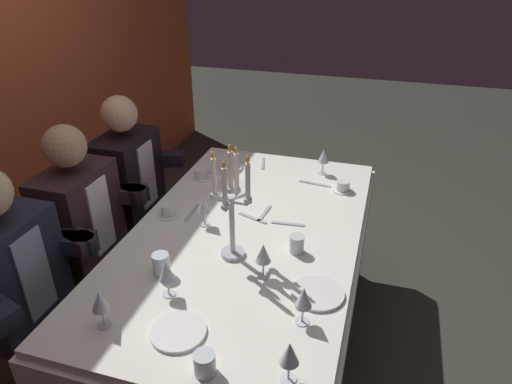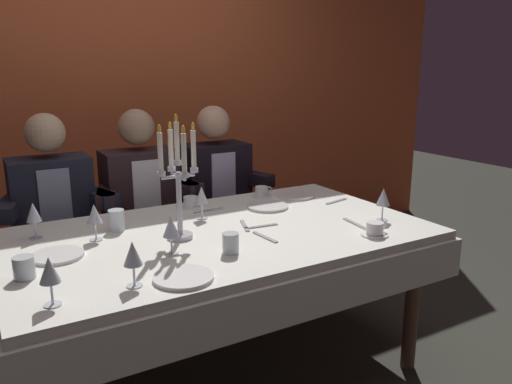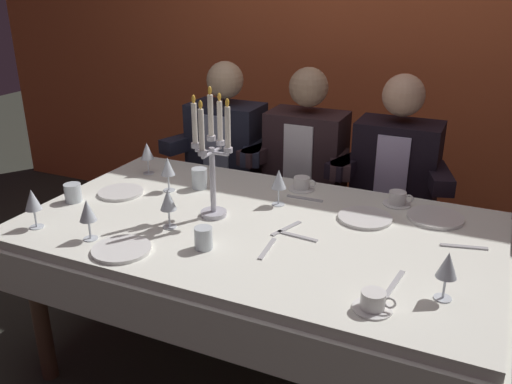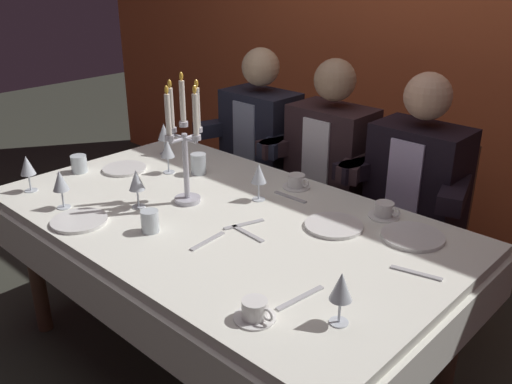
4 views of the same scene
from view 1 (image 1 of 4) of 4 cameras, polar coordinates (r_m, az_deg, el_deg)
name	(u,v)px [view 1 (image 1 of 4)]	position (r m, az deg, el deg)	size (l,w,h in m)	color
ground_plane	(246,340)	(2.77, -1.18, -17.81)	(12.00, 12.00, 0.00)	#33342B
dining_table	(245,251)	(2.36, -1.33, -7.35)	(1.94, 1.14, 0.74)	white
candelabra	(232,207)	(2.00, -3.04, -1.83)	(0.19, 0.19, 0.55)	silver
dinner_plate_0	(224,167)	(2.94, -3.93, 3.07)	(0.23, 0.23, 0.01)	white
dinner_plate_1	(178,331)	(1.79, -9.56, -16.60)	(0.21, 0.21, 0.01)	white
dinner_plate_2	(229,189)	(2.67, -3.33, 0.41)	(0.22, 0.22, 0.01)	white
dinner_plate_3	(318,293)	(1.94, 7.60, -12.26)	(0.22, 0.22, 0.01)	white
wine_glass_0	(324,156)	(2.84, 8.34, 4.39)	(0.07, 0.07, 0.16)	silver
wine_glass_1	(166,272)	(1.89, -10.98, -9.65)	(0.07, 0.07, 0.16)	silver
wine_glass_2	(289,354)	(1.55, 4.14, -19.28)	(0.07, 0.07, 0.16)	silver
wine_glass_3	(204,205)	(2.31, -6.46, -1.60)	(0.07, 0.07, 0.16)	silver
wine_glass_4	(100,301)	(1.81, -18.73, -12.64)	(0.07, 0.07, 0.16)	silver
wine_glass_5	(263,254)	(1.95, 0.90, -7.64)	(0.07, 0.07, 0.16)	silver
wine_glass_6	(303,298)	(1.74, 5.88, -12.93)	(0.07, 0.07, 0.16)	silver
water_tumbler_0	(161,264)	(2.04, -11.62, -8.71)	(0.07, 0.07, 0.10)	silver
water_tumbler_1	(205,363)	(1.63, -6.35, -20.28)	(0.08, 0.08, 0.08)	silver
water_tumbler_2	(297,244)	(2.14, 5.05, -6.42)	(0.07, 0.07, 0.09)	silver
coffee_cup_0	(343,186)	(2.70, 10.69, 0.70)	(0.13, 0.12, 0.06)	white
coffee_cup_1	(201,174)	(2.81, -6.80, 2.19)	(0.13, 0.12, 0.06)	white
coffee_cup_2	(169,211)	(2.46, -10.72, -2.28)	(0.13, 0.12, 0.06)	white
fork_0	(288,224)	(2.36, 3.97, -3.94)	(0.17, 0.02, 0.01)	#B7B7BC
fork_1	(263,163)	(2.99, 0.87, 3.55)	(0.17, 0.02, 0.01)	#B7B7BC
fork_2	(253,218)	(2.40, -0.40, -3.24)	(0.17, 0.02, 0.01)	#B7B7BC
fork_3	(264,213)	(2.44, 1.04, -2.65)	(0.17, 0.02, 0.01)	#B7B7BC
knife_4	(315,184)	(2.76, 7.27, 1.02)	(0.19, 0.02, 0.01)	#B7B7BC
fork_5	(192,213)	(2.47, -7.91, -2.54)	(0.17, 0.02, 0.01)	#B7B7BC
seated_diner_0	(9,274)	(2.30, -28.15, -8.86)	(0.63, 0.48, 1.24)	brown
seated_diner_1	(79,216)	(2.60, -21.03, -2.80)	(0.63, 0.48, 1.24)	brown
seated_diner_2	(127,176)	(2.95, -15.57, 1.92)	(0.63, 0.48, 1.24)	brown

